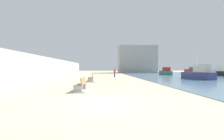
{
  "coord_description": "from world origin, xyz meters",
  "views": [
    {
      "loc": [
        -0.08,
        -8.23,
        1.72
      ],
      "look_at": [
        1.35,
        11.21,
        1.41
      ],
      "focal_mm": 27.17,
      "sensor_mm": 36.0,
      "label": 1
    }
  ],
  "objects_px": {
    "boat_far_left": "(192,71)",
    "boat_far_right": "(165,72)",
    "bench_far": "(91,80)",
    "boat_distant": "(218,71)",
    "boat_outer": "(199,74)",
    "bench_near": "(80,88)",
    "person_walking": "(115,72)"
  },
  "relations": [
    {
      "from": "boat_far_left",
      "to": "boat_far_right",
      "type": "distance_m",
      "value": 16.34
    },
    {
      "from": "bench_far",
      "to": "boat_far_left",
      "type": "relative_size",
      "value": 0.38
    },
    {
      "from": "boat_distant",
      "to": "bench_far",
      "type": "bearing_deg",
      "value": -149.21
    },
    {
      "from": "boat_far_left",
      "to": "boat_distant",
      "type": "height_order",
      "value": "boat_far_left"
    },
    {
      "from": "bench_far",
      "to": "boat_outer",
      "type": "distance_m",
      "value": 15.28
    },
    {
      "from": "bench_near",
      "to": "boat_outer",
      "type": "bearing_deg",
      "value": 34.63
    },
    {
      "from": "boat_distant",
      "to": "boat_outer",
      "type": "relative_size",
      "value": 1.02
    },
    {
      "from": "bench_near",
      "to": "boat_far_left",
      "type": "distance_m",
      "value": 46.45
    },
    {
      "from": "bench_near",
      "to": "person_walking",
      "type": "bearing_deg",
      "value": 76.49
    },
    {
      "from": "person_walking",
      "to": "boat_distant",
      "type": "xyz_separation_m",
      "value": [
        24.83,
        8.68,
        -0.09
      ]
    },
    {
      "from": "boat_outer",
      "to": "boat_far_right",
      "type": "xyz_separation_m",
      "value": [
        1.15,
        15.02,
        -0.15
      ]
    },
    {
      "from": "person_walking",
      "to": "boat_far_left",
      "type": "bearing_deg",
      "value": 38.78
    },
    {
      "from": "bench_near",
      "to": "person_walking",
      "type": "distance_m",
      "value": 16.88
    },
    {
      "from": "person_walking",
      "to": "boat_far_left",
      "type": "xyz_separation_m",
      "value": [
        24.9,
        20.01,
        -0.17
      ]
    },
    {
      "from": "bench_near",
      "to": "boat_outer",
      "type": "xyz_separation_m",
      "value": [
        15.39,
        10.63,
        0.59
      ]
    },
    {
      "from": "bench_near",
      "to": "bench_far",
      "type": "bearing_deg",
      "value": 87.66
    },
    {
      "from": "bench_far",
      "to": "boat_distant",
      "type": "relative_size",
      "value": 0.32
    },
    {
      "from": "boat_outer",
      "to": "boat_far_right",
      "type": "bearing_deg",
      "value": 85.62
    },
    {
      "from": "bench_far",
      "to": "boat_far_right",
      "type": "relative_size",
      "value": 0.38
    },
    {
      "from": "boat_far_left",
      "to": "boat_distant",
      "type": "xyz_separation_m",
      "value": [
        -0.07,
        -11.33,
        0.08
      ]
    },
    {
      "from": "boat_distant",
      "to": "boat_far_left",
      "type": "bearing_deg",
      "value": 89.63
    },
    {
      "from": "bench_near",
      "to": "boat_distant",
      "type": "bearing_deg",
      "value": 41.07
    },
    {
      "from": "boat_distant",
      "to": "bench_near",
      "type": "bearing_deg",
      "value": -138.93
    },
    {
      "from": "boat_far_left",
      "to": "boat_far_right",
      "type": "xyz_separation_m",
      "value": [
        -12.3,
        -10.75,
        -0.07
      ]
    },
    {
      "from": "person_walking",
      "to": "boat_outer",
      "type": "relative_size",
      "value": 0.25
    },
    {
      "from": "person_walking",
      "to": "boat_far_left",
      "type": "height_order",
      "value": "boat_far_left"
    },
    {
      "from": "boat_far_left",
      "to": "boat_distant",
      "type": "bearing_deg",
      "value": -90.37
    },
    {
      "from": "boat_outer",
      "to": "boat_far_right",
      "type": "relative_size",
      "value": 1.14
    },
    {
      "from": "bench_far",
      "to": "boat_far_left",
      "type": "distance_m",
      "value": 40.16
    },
    {
      "from": "bench_near",
      "to": "boat_far_left",
      "type": "relative_size",
      "value": 0.4
    },
    {
      "from": "boat_distant",
      "to": "boat_far_right",
      "type": "bearing_deg",
      "value": 177.31
    },
    {
      "from": "boat_outer",
      "to": "bench_far",
      "type": "bearing_deg",
      "value": -170.56
    }
  ]
}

